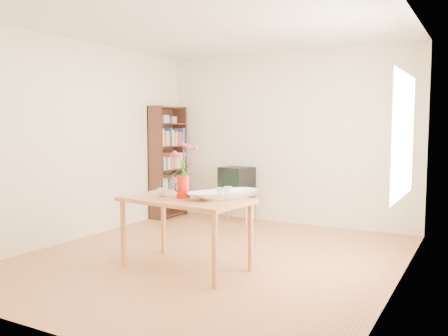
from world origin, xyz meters
The scene contains 11 objects.
room centered at (0.03, 0.00, 1.30)m, with size 4.50×4.50×4.50m.
table centered at (-0.02, -0.48, 0.66)m, with size 1.38×0.88×0.75m.
tv_stand centered at (-0.70, 1.97, 0.39)m, with size 0.60×0.45×0.46m.
bookshelf centered at (-1.85, 1.75, 0.84)m, with size 0.28×0.70×1.80m.
pitcher centered at (-0.05, -0.49, 0.86)m, with size 0.15×0.23×0.23m.
flowers centered at (-0.05, -0.49, 1.16)m, with size 0.26×0.26×0.37m, color #C42E7F, non-canonical shape.
mug centered at (-0.29, -0.52, 0.79)m, with size 0.11×0.11×0.09m, color white.
bowl centered at (0.34, -0.33, 0.99)m, with size 0.50×0.50×0.47m, color white.
teacup_a centered at (0.30, -0.33, 0.94)m, with size 0.06×0.06×0.06m, color white.
teacup_b centered at (0.38, -0.31, 0.94)m, with size 0.08×0.08×0.07m, color white.
television centered at (-0.70, 1.98, 0.66)m, with size 0.52×0.50×0.39m.
Camera 1 is at (2.68, -4.53, 1.51)m, focal length 38.00 mm.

